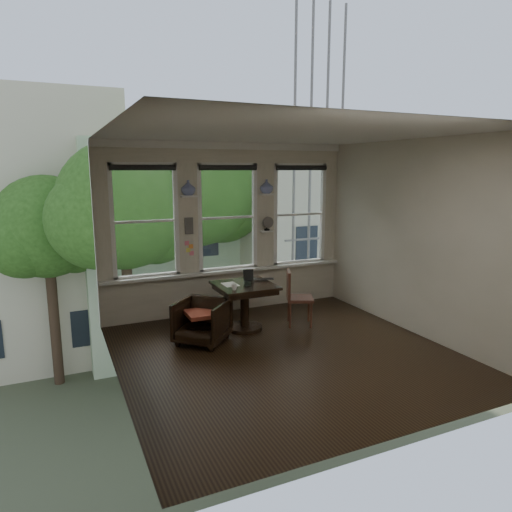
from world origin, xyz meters
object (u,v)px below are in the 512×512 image
mug (234,287)px  side_chair_right (300,298)px  table (245,307)px  laptop (263,280)px  armchair_left (202,321)px

mug → side_chair_right: bearing=4.4°
table → side_chair_right: bearing=-10.3°
mug → laptop: bearing=27.2°
armchair_left → side_chair_right: side_chair_right is taller
table → side_chair_right: size_ratio=0.98×
side_chair_right → mug: bearing=118.6°
table → armchair_left: size_ratio=1.25×
armchair_left → laptop: bearing=59.7°
table → armchair_left: (-0.80, -0.27, -0.05)m
laptop → mug: mug is taller
armchair_left → laptop: size_ratio=2.08×
mug → table: bearing=43.1°
side_chair_right → mug: size_ratio=9.52×
table → mug: bearing=-136.9°
side_chair_right → laptop: 0.68m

